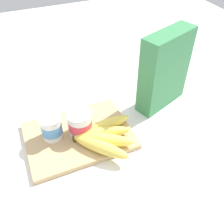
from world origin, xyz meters
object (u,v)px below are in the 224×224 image
Objects in this scene: cutting_board at (79,135)px; banana_bunch at (102,136)px; cereal_box at (165,71)px; yogurt_cup_front at (51,128)px; yogurt_cup_back at (80,123)px.

banana_bunch is (0.06, -0.06, 0.03)m from cutting_board.
cutting_board is 0.35m from cereal_box.
cutting_board is 4.07× the size of yogurt_cup_front.
yogurt_cup_front is 0.15m from banana_bunch.
cutting_board is 0.09m from banana_bunch.
yogurt_cup_front is (-0.07, 0.02, 0.05)m from cutting_board.
banana_bunch is at bearing -178.22° from cereal_box.
cutting_board is 1.57× the size of banana_bunch.
cereal_box is 1.32× the size of banana_bunch.
yogurt_cup_front is 0.39× the size of banana_bunch.
cereal_box is 0.33m from yogurt_cup_back.
yogurt_cup_front is at bearing 168.31° from yogurt_cup_back.
banana_bunch is at bearing -49.30° from yogurt_cup_back.
yogurt_cup_front reaches higher than cutting_board.
cutting_board is at bearing -173.56° from yogurt_cup_back.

